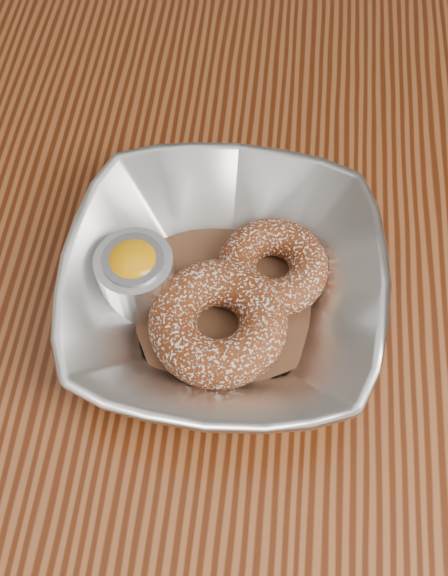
# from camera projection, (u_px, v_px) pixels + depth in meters

# --- Properties ---
(ground_plane) EXTENTS (4.00, 4.00, 0.00)m
(ground_plane) POSITION_uv_depth(u_px,v_px,m) (240.00, 474.00, 1.22)
(ground_plane) COLOR #565659
(ground_plane) RESTS_ON ground
(table) EXTENTS (1.20, 0.80, 0.75)m
(table) POSITION_uv_depth(u_px,v_px,m) (253.00, 303.00, 0.65)
(table) COLOR brown
(table) RESTS_ON ground_plane
(serving_bowl) EXTENTS (0.24, 0.24, 0.06)m
(serving_bowl) POSITION_uv_depth(u_px,v_px,m) (224.00, 288.00, 0.51)
(serving_bowl) COLOR silver
(serving_bowl) RESTS_ON table
(parchment) EXTENTS (0.20, 0.20, 0.00)m
(parchment) POSITION_uv_depth(u_px,v_px,m) (224.00, 301.00, 0.53)
(parchment) COLOR brown
(parchment) RESTS_ON table
(donut_back) EXTENTS (0.11, 0.11, 0.03)m
(donut_back) POSITION_uv_depth(u_px,v_px,m) (273.00, 267.00, 0.53)
(donut_back) COLOR maroon
(donut_back) RESTS_ON parchment
(donut_front) EXTENTS (0.14, 0.14, 0.04)m
(donut_front) POSITION_uv_depth(u_px,v_px,m) (218.00, 322.00, 0.50)
(donut_front) COLOR maroon
(donut_front) RESTS_ON parchment
(ramekin) EXTENTS (0.06, 0.06, 0.06)m
(ramekin) POSITION_uv_depth(u_px,v_px,m) (136.00, 274.00, 0.51)
(ramekin) COLOR silver
(ramekin) RESTS_ON table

